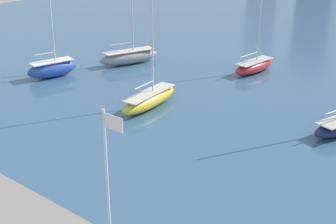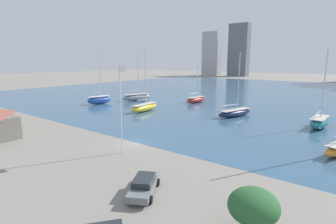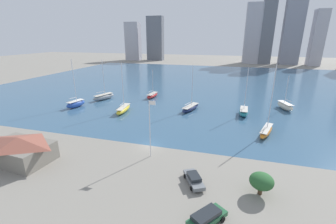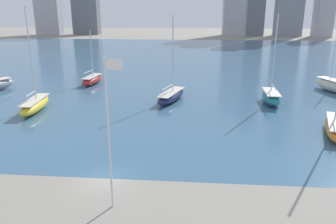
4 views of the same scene
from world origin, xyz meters
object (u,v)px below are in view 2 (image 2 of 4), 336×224
Objects in this scene: sailboat_gray at (137,97)px; sailboat_blue at (99,100)px; sailboat_teal at (319,122)px; flag_pole at (121,106)px; sailboat_red at (196,99)px; sailboat_navy at (235,112)px; parked_sedan_gray at (144,185)px; sailboat_yellow at (145,107)px.

sailboat_blue is at bearing -88.28° from sailboat_gray.
sailboat_gray is 47.98m from sailboat_teal.
flag_pole is 43.69m from sailboat_red.
sailboat_teal is at bearing 16.20° from sailboat_gray.
sailboat_gray is 11.24m from sailboat_blue.
sailboat_red is at bearing 56.79° from sailboat_blue.
sailboat_blue reaches higher than sailboat_gray.
sailboat_teal is (15.59, -0.15, 0.20)m from sailboat_navy.
sailboat_navy reaches higher than parked_sedan_gray.
sailboat_yellow reaches higher than sailboat_navy.
sailboat_blue is (-16.91, 0.33, 0.21)m from sailboat_yellow.
sailboat_blue is at bearing -152.22° from sailboat_navy.
sailboat_gray is 17.52m from sailboat_red.
sailboat_navy is at bearing -27.77° from sailboat_red.
sailboat_navy is 0.98× the size of sailboat_teal.
sailboat_blue is 26.61m from sailboat_red.
sailboat_red is 1.91× the size of parked_sedan_gray.
sailboat_blue reaches higher than sailboat_yellow.
sailboat_yellow is at bearing 127.01° from flag_pole.
sailboat_yellow is at bearing 12.79° from sailboat_blue.
sailboat_red is at bearing 109.36° from flag_pole.
flag_pole is 0.83× the size of sailboat_navy.
sailboat_yellow is 0.96× the size of sailboat_blue.
sailboat_navy is 1.29× the size of sailboat_red.
sailboat_gray is 55.74m from parked_sedan_gray.
sailboat_gray is 1.04× the size of sailboat_teal.
sailboat_navy is 20.36m from sailboat_yellow.
sailboat_gray reaches higher than sailboat_teal.
flag_pole is at bearing -27.25° from sailboat_gray.
flag_pole is 0.73× the size of sailboat_blue.
sailboat_red is (19.49, 18.11, -0.30)m from sailboat_blue.
parked_sedan_gray is at bearing -19.84° from sailboat_blue.
sailboat_yellow is 1.07× the size of sailboat_teal.
sailboat_red is 33.89m from sailboat_teal.
flag_pole is at bearing -77.19° from sailboat_navy.
sailboat_yellow reaches higher than sailboat_teal.
sailboat_yellow is 16.92m from sailboat_blue.
sailboat_gray is at bearing -148.51° from sailboat_red.
sailboat_red is at bearing 45.91° from sailboat_gray.
flag_pole is 2.06× the size of parked_sedan_gray.
sailboat_blue reaches higher than sailboat_navy.
sailboat_red is at bearing 163.73° from sailboat_teal.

